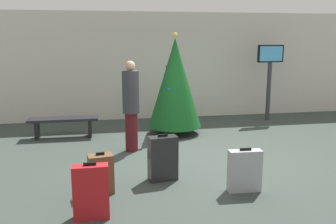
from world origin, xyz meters
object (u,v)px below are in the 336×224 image
flight_info_kiosk (270,69)px  suitcase_1 (101,174)px  traveller_0 (131,104)px  suitcase_2 (163,158)px  suitcase_0 (245,171)px  suitcase_3 (91,192)px  holiday_tree (175,83)px  waiting_bench (64,123)px

flight_info_kiosk → suitcase_1: flight_info_kiosk is taller
flight_info_kiosk → traveller_0: size_ratio=1.14×
flight_info_kiosk → suitcase_2: (-3.79, -4.04, -1.10)m
suitcase_1 → suitcase_0: bearing=-8.7°
suitcase_3 → holiday_tree: bearing=64.8°
flight_info_kiosk → suitcase_3: flight_info_kiosk is taller
holiday_tree → suitcase_2: (-0.80, -2.99, -0.90)m
waiting_bench → suitcase_3: bearing=-80.0°
suitcase_1 → suitcase_2: (1.03, 0.35, 0.07)m
suitcase_0 → suitcase_3: size_ratio=0.90×
flight_info_kiosk → traveller_0: flight_info_kiosk is taller
holiday_tree → suitcase_0: 3.82m
suitcase_1 → waiting_bench: bearing=104.3°
suitcase_0 → suitcase_3: (-2.34, -0.48, 0.04)m
holiday_tree → suitcase_0: size_ratio=3.54×
suitcase_1 → traveller_0: bearing=72.8°
holiday_tree → suitcase_2: bearing=-105.0°
waiting_bench → suitcase_1: (0.88, -3.45, -0.06)m
waiting_bench → suitcase_3: size_ratio=2.11×
waiting_bench → suitcase_0: suitcase_0 is taller
traveller_0 → suitcase_0: traveller_0 is taller
flight_info_kiosk → suitcase_0: size_ratio=3.08×
suitcase_3 → suitcase_0: bearing=11.6°
flight_info_kiosk → suitcase_1: (-4.82, -4.40, -1.18)m
suitcase_0 → suitcase_3: bearing=-168.4°
holiday_tree → suitcase_2: size_ratio=3.13×
suitcase_0 → suitcase_3: 2.39m
suitcase_0 → suitcase_2: size_ratio=0.88×
suitcase_1 → holiday_tree: bearing=61.2°
flight_info_kiosk → suitcase_2: 5.65m
holiday_tree → suitcase_2: holiday_tree is taller
holiday_tree → suitcase_3: bearing=-115.2°
suitcase_0 → holiday_tree: bearing=95.8°
waiting_bench → suitcase_2: 3.64m
traveller_0 → waiting_bench: bearing=138.1°
waiting_bench → suitcase_0: 4.89m
holiday_tree → waiting_bench: (-2.71, 0.11, -0.92)m
suitcase_0 → suitcase_1: bearing=171.3°
holiday_tree → flight_info_kiosk: 3.17m
flight_info_kiosk → waiting_bench: (-5.70, -0.95, -1.12)m
traveller_0 → holiday_tree: bearing=46.6°
waiting_bench → suitcase_3: suitcase_3 is taller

